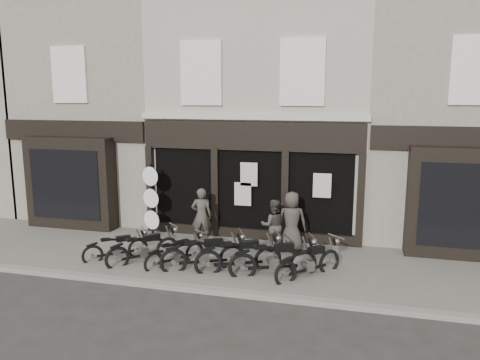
% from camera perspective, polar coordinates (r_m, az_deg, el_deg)
% --- Properties ---
extents(ground_plane, '(90.00, 90.00, 0.00)m').
position_cam_1_polar(ground_plane, '(12.79, -1.89, -11.38)').
color(ground_plane, '#2D2B28').
rests_on(ground_plane, ground).
extents(pavement, '(30.00, 4.20, 0.12)m').
position_cam_1_polar(pavement, '(13.58, -0.81, -9.78)').
color(pavement, '#615D56').
rests_on(pavement, ground_plane).
extents(kerb, '(30.00, 0.25, 0.13)m').
position_cam_1_polar(kerb, '(11.66, -3.66, -13.28)').
color(kerb, gray).
rests_on(kerb, ground_plane).
extents(central_building, '(7.30, 6.22, 8.34)m').
position_cam_1_polar(central_building, '(17.67, 3.50, 8.25)').
color(central_building, '#A8A290').
rests_on(central_building, ground).
extents(neighbour_left, '(5.60, 6.73, 8.34)m').
position_cam_1_polar(neighbour_left, '(19.84, -15.04, 8.03)').
color(neighbour_left, gray).
rests_on(neighbour_left, ground).
extents(neighbour_right, '(5.60, 6.73, 8.34)m').
position_cam_1_polar(neighbour_right, '(17.56, 24.43, 7.19)').
color(neighbour_right, gray).
rests_on(neighbour_right, ground).
extents(motorcycle_0, '(1.55, 1.42, 0.91)m').
position_cam_1_polar(motorcycle_0, '(13.98, -14.81, -8.23)').
color(motorcycle_0, black).
rests_on(motorcycle_0, ground).
extents(motorcycle_1, '(1.65, 1.78, 1.05)m').
position_cam_1_polar(motorcycle_1, '(13.53, -11.63, -8.48)').
color(motorcycle_1, black).
rests_on(motorcycle_1, ground).
extents(motorcycle_2, '(1.33, 1.64, 0.91)m').
position_cam_1_polar(motorcycle_2, '(13.20, -7.85, -9.09)').
color(motorcycle_2, black).
rests_on(motorcycle_2, ground).
extents(motorcycle_3, '(2.17, 1.31, 1.12)m').
position_cam_1_polar(motorcycle_3, '(12.74, -4.37, -9.35)').
color(motorcycle_3, black).
rests_on(motorcycle_3, ground).
extents(motorcycle_4, '(2.20, 1.29, 1.13)m').
position_cam_1_polar(motorcycle_4, '(12.57, -0.06, -9.58)').
color(motorcycle_4, black).
rests_on(motorcycle_4, ground).
extents(motorcycle_5, '(2.21, 1.21, 1.13)m').
position_cam_1_polar(motorcycle_5, '(12.35, 4.18, -9.98)').
color(motorcycle_5, black).
rests_on(motorcycle_5, ground).
extents(motorcycle_6, '(1.65, 1.77, 1.04)m').
position_cam_1_polar(motorcycle_6, '(12.37, 8.41, -10.21)').
color(motorcycle_6, black).
rests_on(motorcycle_6, ground).
extents(man_left, '(0.72, 0.55, 1.76)m').
position_cam_1_polar(man_left, '(14.74, -4.71, -4.34)').
color(man_left, '#413D35').
rests_on(man_left, pavement).
extents(man_centre, '(0.89, 0.77, 1.57)m').
position_cam_1_polar(man_centre, '(14.03, 4.09, -5.51)').
color(man_centre, '#3F3C33').
rests_on(man_centre, pavement).
extents(man_right, '(0.98, 0.74, 1.79)m').
position_cam_1_polar(man_right, '(14.09, 6.31, -5.00)').
color(man_right, '#3D3833').
rests_on(man_right, pavement).
extents(advert_sign_post, '(0.61, 0.40, 2.55)m').
position_cam_1_polar(advert_sign_post, '(15.42, -10.74, -2.90)').
color(advert_sign_post, black).
rests_on(advert_sign_post, ground).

